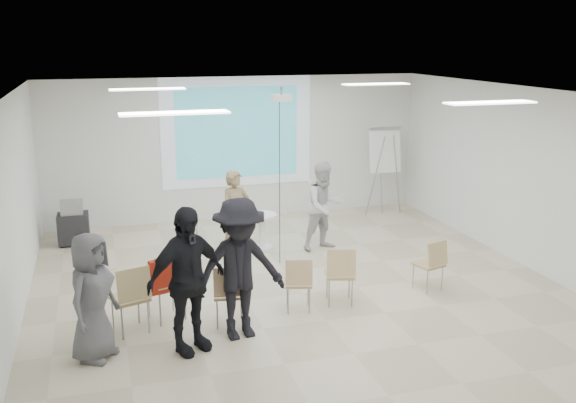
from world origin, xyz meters
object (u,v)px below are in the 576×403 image
object	(u,v)px
player_right	(324,201)
chair_far_left	(131,294)
chair_left_mid	(168,281)
audience_outer	(91,289)
pedestal_table	(262,229)
chair_left_inner	(229,290)
chair_right_far	(432,261)
av_cart	(73,224)
audience_left	(186,270)
flipchart_easel	(385,151)
player_left	(236,208)
audience_mid	(239,260)
laptop	(229,291)
chair_right_inner	(340,271)
chair_center	(299,280)

from	to	relation	value
player_right	chair_far_left	xyz separation A→B (m)	(-3.59, -2.58, -0.34)
chair_left_mid	player_right	bearing A→B (deg)	17.33
audience_outer	player_right	bearing A→B (deg)	-18.97
pedestal_table	player_right	distance (m)	1.26
chair_left_inner	chair_left_mid	bearing A→B (deg)	161.43
pedestal_table	chair_right_far	xyz separation A→B (m)	(1.97, -2.71, 0.10)
pedestal_table	av_cart	size ratio (longest dim) A/B	0.84
audience_left	flipchart_easel	size ratio (longest dim) A/B	1.10
player_left	chair_left_mid	distance (m)	2.78
audience_mid	player_left	bearing A→B (deg)	70.72
audience_outer	flipchart_easel	bearing A→B (deg)	-17.37
chair_left_mid	laptop	size ratio (longest dim) A/B	3.08
audience_outer	chair_left_inner	bearing A→B (deg)	-43.65
pedestal_table	flipchart_easel	bearing A→B (deg)	25.93
chair_right_far	flipchart_easel	world-z (taller)	flipchart_easel
chair_right_inner	flipchart_easel	world-z (taller)	flipchart_easel
chair_far_left	chair_left_inner	distance (m)	1.27
chair_left_inner	flipchart_easel	size ratio (longest dim) A/B	0.45
chair_left_mid	audience_outer	distance (m)	1.30
laptop	player_left	bearing A→B (deg)	-94.26
av_cart	audience_left	bearing A→B (deg)	-71.85
chair_right_inner	laptop	distance (m)	1.67
chair_right_inner	flipchart_easel	xyz separation A→B (m)	(2.69, 4.31, 0.90)
audience_mid	chair_far_left	bearing A→B (deg)	152.40
chair_far_left	audience_mid	bearing A→B (deg)	-36.83
pedestal_table	audience_mid	xyz separation A→B (m)	(-1.16, -3.37, 0.67)
player_right	chair_far_left	size ratio (longest dim) A/B	1.91
chair_left_inner	av_cart	xyz separation A→B (m)	(-2.07, 4.32, -0.13)
chair_right_far	pedestal_table	bearing A→B (deg)	110.67
chair_right_far	audience_left	distance (m)	3.96
player_right	chair_right_inner	size ratio (longest dim) A/B	2.05
chair_left_mid	chair_right_far	xyz separation A→B (m)	(3.95, -0.09, -0.10)
pedestal_table	flipchart_easel	world-z (taller)	flipchart_easel
player_left	player_right	world-z (taller)	player_right
player_right	audience_outer	bearing A→B (deg)	-155.90
audience_outer	chair_right_far	bearing A→B (deg)	-48.17
pedestal_table	player_right	size ratio (longest dim) A/B	0.39
chair_far_left	chair_left_mid	distance (m)	0.58
chair_right_far	audience_left	xyz separation A→B (m)	(-3.82, -0.85, 0.58)
chair_center	flipchart_easel	world-z (taller)	flipchart_easel
chair_far_left	chair_right_far	distance (m)	4.46
chair_right_inner	chair_far_left	bearing A→B (deg)	-162.96
pedestal_table	chair_far_left	xyz separation A→B (m)	(-2.49, -2.89, 0.18)
chair_right_far	laptop	xyz separation A→B (m)	(-3.19, -0.23, -0.02)
chair_left_mid	chair_right_inner	xyz separation A→B (m)	(2.43, -0.17, -0.06)
player_left	audience_left	size ratio (longest dim) A/B	0.83
chair_center	chair_right_far	world-z (taller)	chair_right_far
chair_far_left	flipchart_easel	distance (m)	7.20
chair_far_left	chair_left_inner	bearing A→B (deg)	-23.53
chair_left_inner	audience_mid	bearing A→B (deg)	-67.05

